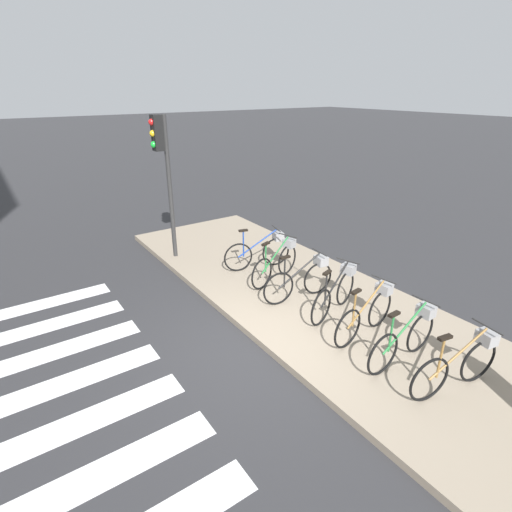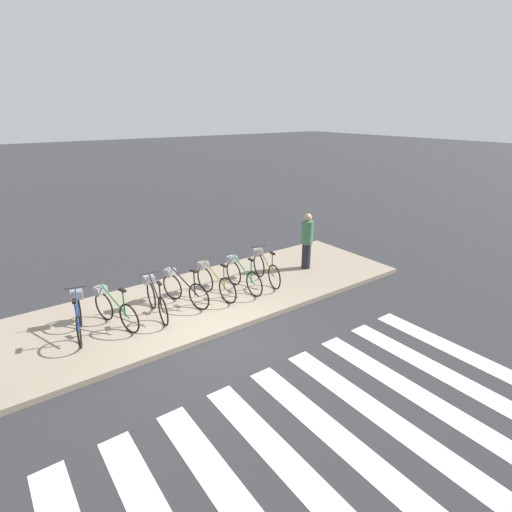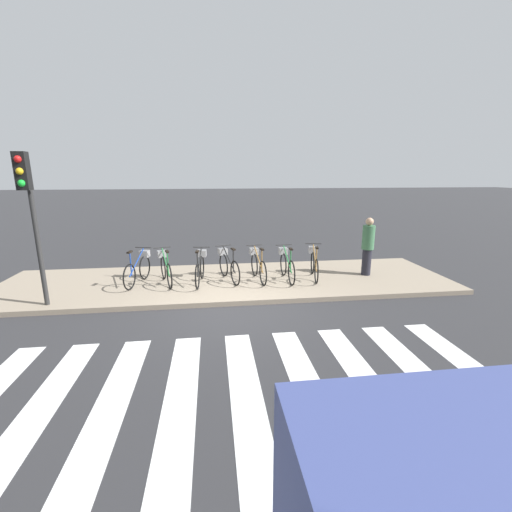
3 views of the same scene
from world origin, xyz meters
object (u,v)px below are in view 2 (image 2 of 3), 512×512
at_px(parked_bicycle_1, 113,307).
at_px(parked_bicycle_3, 182,287).
at_px(parked_bicycle_2, 155,297).
at_px(parked_bicycle_5, 241,274).
at_px(parked_bicycle_6, 265,266).
at_px(parked_bicycle_0, 78,315).
at_px(parked_bicycle_4, 214,280).
at_px(pedestrian, 307,240).

height_order(parked_bicycle_1, parked_bicycle_3, same).
bearing_deg(parked_bicycle_1, parked_bicycle_2, -5.87).
relative_size(parked_bicycle_5, parked_bicycle_6, 1.01).
relative_size(parked_bicycle_1, parked_bicycle_6, 0.97).
distance_m(parked_bicycle_0, parked_bicycle_1, 0.70).
xyz_separation_m(parked_bicycle_2, parked_bicycle_3, (0.75, 0.16, 0.00)).
bearing_deg(parked_bicycle_3, parked_bicycle_1, -177.87).
xyz_separation_m(parked_bicycle_1, parked_bicycle_3, (1.67, 0.06, 0.00)).
bearing_deg(parked_bicycle_5, parked_bicycle_2, -179.98).
relative_size(parked_bicycle_0, parked_bicycle_3, 1.02).
height_order(parked_bicycle_2, parked_bicycle_3, same).
xyz_separation_m(parked_bicycle_5, parked_bicycle_6, (0.80, 0.06, 0.00)).
distance_m(parked_bicycle_3, parked_bicycle_6, 2.41).
distance_m(parked_bicycle_2, parked_bicycle_5, 2.35).
bearing_deg(parked_bicycle_0, parked_bicycle_4, -1.69).
distance_m(parked_bicycle_3, parked_bicycle_4, 0.82).
bearing_deg(parked_bicycle_4, parked_bicycle_1, 179.36).
bearing_deg(parked_bicycle_1, parked_bicycle_5, -1.65).
relative_size(parked_bicycle_6, pedestrian, 0.94).
height_order(parked_bicycle_0, parked_bicycle_2, same).
bearing_deg(parked_bicycle_0, parked_bicycle_6, -1.23).
distance_m(parked_bicycle_0, pedestrian, 6.36).
height_order(parked_bicycle_6, pedestrian, pedestrian).
height_order(parked_bicycle_2, parked_bicycle_5, same).
distance_m(parked_bicycle_5, pedestrian, 2.42).
distance_m(parked_bicycle_2, parked_bicycle_3, 0.76).
xyz_separation_m(parked_bicycle_0, parked_bicycle_2, (1.62, -0.16, 0.00)).
bearing_deg(parked_bicycle_3, parked_bicycle_5, -5.56).
relative_size(parked_bicycle_4, parked_bicycle_5, 0.99).
relative_size(parked_bicycle_0, parked_bicycle_4, 0.98).
xyz_separation_m(parked_bicycle_1, parked_bicycle_5, (3.27, -0.09, 0.00)).
bearing_deg(parked_bicycle_6, parked_bicycle_4, 179.69).
xyz_separation_m(parked_bicycle_2, parked_bicycle_6, (3.15, 0.06, 0.00)).
distance_m(parked_bicycle_1, parked_bicycle_6, 4.08).
bearing_deg(parked_bicycle_6, parked_bicycle_5, -175.88).
relative_size(parked_bicycle_0, parked_bicycle_6, 0.99).
relative_size(parked_bicycle_4, pedestrian, 0.95).
bearing_deg(parked_bicycle_0, parked_bicycle_1, -5.41).
xyz_separation_m(parked_bicycle_1, parked_bicycle_2, (0.92, -0.09, 0.00)).
distance_m(parked_bicycle_0, parked_bicycle_5, 3.97).
height_order(parked_bicycle_0, parked_bicycle_4, same).
height_order(parked_bicycle_4, parked_bicycle_6, same).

